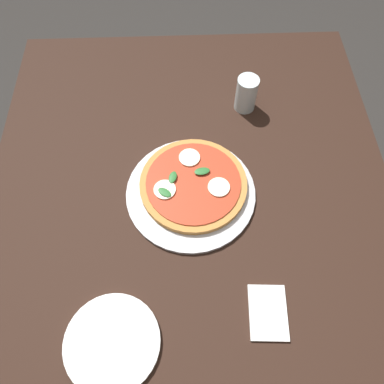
{
  "coord_description": "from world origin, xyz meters",
  "views": [
    {
      "loc": [
        -0.44,
        0.02,
        1.69
      ],
      "look_at": [
        0.06,
        -0.0,
        0.78
      ],
      "focal_mm": 34.86,
      "sensor_mm": 36.0,
      "label": 1
    }
  ],
  "objects_px": {
    "serving_tray": "(192,193)",
    "plate_white": "(112,343)",
    "dining_table": "(192,227)",
    "pizza": "(193,184)",
    "glass_cup": "(246,94)",
    "napkin": "(268,312)"
  },
  "relations": [
    {
      "from": "dining_table",
      "to": "pizza",
      "type": "distance_m",
      "value": 0.14
    },
    {
      "from": "serving_tray",
      "to": "napkin",
      "type": "relative_size",
      "value": 2.78
    },
    {
      "from": "serving_tray",
      "to": "plate_white",
      "type": "height_order",
      "value": "plate_white"
    },
    {
      "from": "pizza",
      "to": "napkin",
      "type": "xyz_separation_m",
      "value": [
        -0.35,
        -0.16,
        -0.02
      ]
    },
    {
      "from": "napkin",
      "to": "glass_cup",
      "type": "height_order",
      "value": "glass_cup"
    },
    {
      "from": "napkin",
      "to": "glass_cup",
      "type": "relative_size",
      "value": 1.13
    },
    {
      "from": "serving_tray",
      "to": "glass_cup",
      "type": "xyz_separation_m",
      "value": [
        0.32,
        -0.18,
        0.05
      ]
    },
    {
      "from": "serving_tray",
      "to": "plate_white",
      "type": "relative_size",
      "value": 1.62
    },
    {
      "from": "dining_table",
      "to": "plate_white",
      "type": "height_order",
      "value": "plate_white"
    },
    {
      "from": "napkin",
      "to": "dining_table",
      "type": "bearing_deg",
      "value": 32.52
    },
    {
      "from": "plate_white",
      "to": "glass_cup",
      "type": "bearing_deg",
      "value": -28.35
    },
    {
      "from": "dining_table",
      "to": "napkin",
      "type": "relative_size",
      "value": 11.25
    },
    {
      "from": "serving_tray",
      "to": "napkin",
      "type": "height_order",
      "value": "serving_tray"
    },
    {
      "from": "serving_tray",
      "to": "plate_white",
      "type": "bearing_deg",
      "value": 152.87
    },
    {
      "from": "dining_table",
      "to": "napkin",
      "type": "height_order",
      "value": "napkin"
    },
    {
      "from": "dining_table",
      "to": "napkin",
      "type": "xyz_separation_m",
      "value": [
        -0.27,
        -0.17,
        0.09
      ]
    },
    {
      "from": "serving_tray",
      "to": "dining_table",
      "type": "bearing_deg",
      "value": 176.74
    },
    {
      "from": "dining_table",
      "to": "glass_cup",
      "type": "bearing_deg",
      "value": -26.01
    },
    {
      "from": "dining_table",
      "to": "pizza",
      "type": "xyz_separation_m",
      "value": [
        0.08,
        -0.01,
        0.11
      ]
    },
    {
      "from": "dining_table",
      "to": "plate_white",
      "type": "distance_m",
      "value": 0.39
    },
    {
      "from": "dining_table",
      "to": "serving_tray",
      "type": "relative_size",
      "value": 4.05
    },
    {
      "from": "plate_white",
      "to": "dining_table",
      "type": "bearing_deg",
      "value": -30.94
    }
  ]
}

